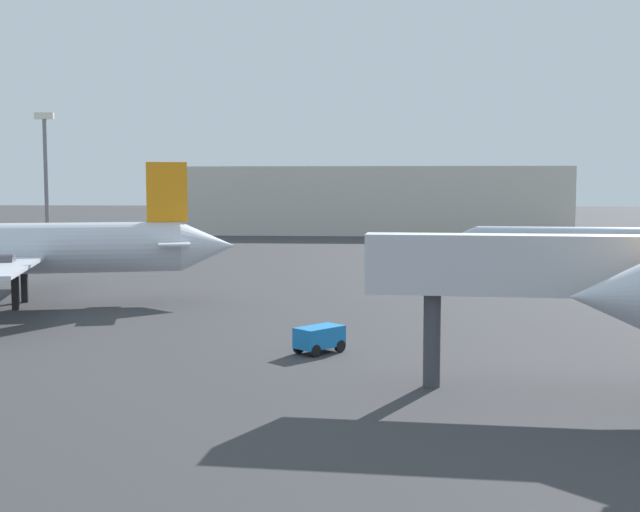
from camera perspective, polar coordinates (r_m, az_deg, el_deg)
name	(u,v)px	position (r m, az deg, el deg)	size (l,w,h in m)	color
airplane_on_taxiway	(3,249)	(58.50, -21.40, 0.45)	(31.38, 26.94, 9.78)	silver
airplane_far_left	(583,238)	(91.73, 18.00, 1.21)	(27.13, 17.69, 8.24)	#B2BCCC
baggage_cart	(319,338)	(39.81, -0.04, -5.76)	(2.57, 2.65, 1.30)	#1972BF
light_mast_left	(46,172)	(106.45, -18.74, 5.62)	(2.40, 0.50, 17.08)	slate
terminal_building	(371,200)	(140.53, 3.59, 3.96)	(64.07, 23.74, 11.13)	beige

